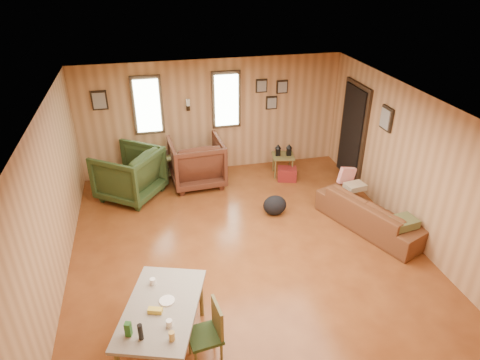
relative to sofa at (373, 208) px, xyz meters
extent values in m
cube|color=brown|center=(-2.27, -0.10, -0.40)|extent=(5.50, 6.00, 0.02)
cube|color=#997C5B|center=(-2.27, -0.10, 2.02)|extent=(5.50, 6.00, 0.02)
cube|color=tan|center=(-2.27, 2.91, 0.81)|extent=(5.50, 0.02, 2.40)
cube|color=tan|center=(-2.27, -3.11, 0.81)|extent=(5.50, 0.02, 2.40)
cube|color=tan|center=(-5.03, -0.10, 0.81)|extent=(0.02, 6.00, 2.40)
cube|color=tan|center=(0.49, -0.10, 0.81)|extent=(0.02, 6.00, 2.40)
cube|color=black|center=(-3.57, 2.87, 1.16)|extent=(0.60, 0.05, 1.20)
cube|color=#E0F2D1|center=(-3.57, 2.83, 1.16)|extent=(0.48, 0.04, 1.06)
cube|color=black|center=(-1.97, 2.87, 1.16)|extent=(0.60, 0.05, 1.20)
cube|color=#E0F2D1|center=(-1.97, 2.83, 1.16)|extent=(0.48, 0.04, 1.06)
cube|color=black|center=(-2.77, 2.85, 1.06)|extent=(0.07, 0.05, 0.12)
cylinder|color=silver|center=(-2.77, 2.79, 1.19)|extent=(0.07, 0.07, 0.14)
cube|color=black|center=(0.45, 1.85, 0.61)|extent=(0.06, 1.00, 2.05)
cube|color=black|center=(0.41, 1.85, 0.61)|extent=(0.04, 0.82, 1.90)
cube|color=black|center=(-1.22, 2.87, 1.41)|extent=(0.24, 0.04, 0.28)
cube|color=#9E998C|center=(-1.22, 2.84, 1.41)|extent=(0.19, 0.02, 0.22)
cube|color=black|center=(-0.77, 2.87, 1.36)|extent=(0.24, 0.04, 0.28)
cube|color=#9E998C|center=(-0.77, 2.84, 1.36)|extent=(0.19, 0.02, 0.22)
cube|color=black|center=(-0.99, 2.87, 1.03)|extent=(0.24, 0.04, 0.28)
cube|color=#9E998C|center=(-0.99, 2.84, 1.03)|extent=(0.19, 0.02, 0.22)
cube|color=black|center=(-4.47, 2.87, 1.33)|extent=(0.30, 0.04, 0.38)
cube|color=#9E998C|center=(-4.47, 2.84, 1.33)|extent=(0.24, 0.02, 0.31)
cube|color=black|center=(0.45, 0.75, 1.31)|extent=(0.04, 0.34, 0.42)
cube|color=#9E998C|center=(0.42, 0.75, 1.31)|extent=(0.02, 0.27, 0.34)
imported|color=brown|center=(0.00, 0.00, 0.00)|extent=(1.29, 2.05, 0.78)
imported|color=#4A2416|center=(-2.72, 2.28, 0.14)|extent=(1.09, 1.03, 1.06)
imported|color=#2A3C1B|center=(-4.06, 2.04, 0.15)|extent=(1.41, 1.42, 1.08)
cube|color=brown|center=(-3.39, 2.59, 0.13)|extent=(0.66, 0.64, 0.04)
cube|color=brown|center=(-3.39, 2.59, -0.22)|extent=(0.60, 0.58, 0.03)
cylinder|color=brown|center=(-3.52, 2.33, -0.13)|extent=(0.05, 0.05, 0.51)
cylinder|color=brown|center=(-3.12, 2.50, -0.13)|extent=(0.05, 0.05, 0.51)
cylinder|color=brown|center=(-3.67, 2.68, -0.13)|extent=(0.05, 0.05, 0.51)
cylinder|color=brown|center=(-3.27, 2.85, -0.13)|extent=(0.05, 0.05, 0.51)
cube|color=brown|center=(-3.50, 2.55, 0.21)|extent=(0.09, 0.05, 0.12)
cube|color=brown|center=(-3.30, 2.63, 0.21)|extent=(0.09, 0.05, 0.11)
cube|color=brown|center=(-0.89, 2.24, 0.06)|extent=(0.52, 0.52, 0.04)
cylinder|color=brown|center=(-1.10, 2.10, -0.16)|extent=(0.04, 0.04, 0.45)
cylinder|color=brown|center=(-0.75, 2.03, -0.16)|extent=(0.04, 0.04, 0.45)
cylinder|color=brown|center=(-1.03, 2.45, -0.16)|extent=(0.04, 0.04, 0.45)
cylinder|color=brown|center=(-0.68, 2.39, -0.16)|extent=(0.04, 0.04, 0.45)
cube|color=black|center=(-1.00, 2.26, 0.16)|extent=(0.11, 0.11, 0.16)
cone|color=black|center=(-1.00, 2.26, 0.28)|extent=(0.16, 0.16, 0.09)
cube|color=black|center=(-0.77, 2.22, 0.16)|extent=(0.11, 0.11, 0.16)
cone|color=black|center=(-0.77, 2.22, 0.28)|extent=(0.16, 0.16, 0.09)
cube|color=maroon|center=(-0.87, 1.99, -0.25)|extent=(0.45, 0.37, 0.28)
ellipsoid|color=black|center=(-1.51, 0.78, -0.20)|extent=(0.53, 0.47, 0.37)
cube|color=#50552F|center=(0.16, -0.64, 0.10)|extent=(0.46, 0.39, 0.13)
cube|color=red|center=(-0.09, 0.89, 0.19)|extent=(0.38, 0.15, 0.37)
cube|color=#9B8969|center=(-0.04, 0.64, 0.08)|extent=(0.39, 0.32, 0.10)
cube|color=gray|center=(-3.68, -1.82, 0.28)|extent=(1.19, 1.53, 0.04)
cylinder|color=brown|center=(-3.82, -1.16, -0.06)|extent=(0.07, 0.07, 0.65)
cylinder|color=brown|center=(-3.18, -1.38, -0.06)|extent=(0.07, 0.07, 0.65)
cylinder|color=white|center=(-3.62, -2.13, 0.34)|extent=(0.09, 0.09, 0.08)
cylinder|color=white|center=(-3.76, -1.42, 0.34)|extent=(0.09, 0.09, 0.08)
cube|color=#255D21|center=(-4.04, -2.16, 0.38)|extent=(0.08, 0.08, 0.17)
cylinder|color=black|center=(-3.92, -2.24, 0.40)|extent=(0.07, 0.07, 0.20)
cylinder|color=tan|center=(-3.60, -2.32, 0.35)|extent=(0.08, 0.08, 0.11)
cylinder|color=white|center=(-3.61, -1.75, 0.31)|extent=(0.23, 0.23, 0.02)
cube|color=gold|center=(-3.75, -1.89, 0.33)|extent=(0.18, 0.12, 0.05)
cube|color=#2A3C1B|center=(-3.24, -2.09, 0.01)|extent=(0.42, 0.42, 0.04)
cube|color=brown|center=(-3.08, -2.07, 0.23)|extent=(0.08, 0.35, 0.41)
cylinder|color=brown|center=(-3.07, -2.22, -0.19)|extent=(0.04, 0.04, 0.39)
cylinder|color=brown|center=(-3.41, -1.96, -0.19)|extent=(0.04, 0.04, 0.39)
cylinder|color=brown|center=(-3.11, -1.92, -0.19)|extent=(0.04, 0.04, 0.39)
camera|label=1|loc=(-3.62, -5.54, 3.88)|focal=32.00mm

